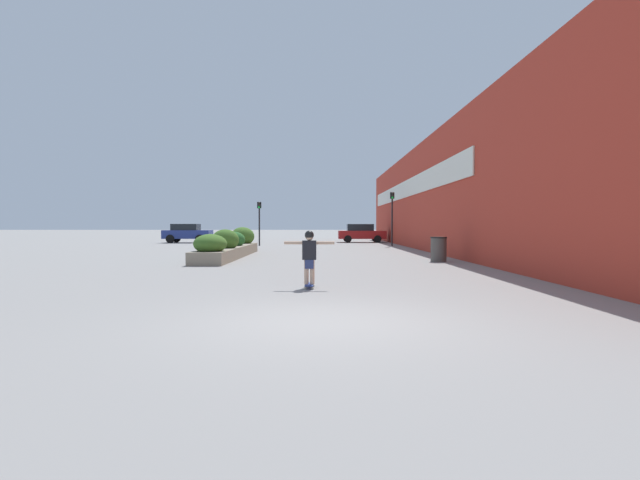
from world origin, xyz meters
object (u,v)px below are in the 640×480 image
Objects in this scene: car_leftmost at (475,233)px; car_center_right at (364,233)px; trash_bin at (441,249)px; traffic_light_left at (262,216)px; skateboard at (312,285)px; car_center_left at (190,233)px; traffic_light_right at (394,210)px; skateboarder at (312,252)px.

car_center_right is at bearing -92.88° from car_leftmost.
trash_bin is 0.32× the size of traffic_light_left.
car_leftmost is at bearing 67.84° from skateboard.
traffic_light_left is (-4.07, 23.84, 2.08)m from skateboard.
car_center_left is at bearing -86.27° from car_center_right.
skateboard is at bearing -102.79° from traffic_light_right.
car_center_right reaches higher than car_leftmost.
car_leftmost is at bearing 67.84° from skateboarder.
skateboarder is 0.40× the size of traffic_light_left.
skateboarder is at bearing -102.79° from traffic_light_right.
car_leftmost is 23.95m from car_center_left.
skateboard is at bearing 19.88° from car_center_left.
car_leftmost is 10.59m from traffic_light_right.
skateboarder is 0.33× the size of traffic_light_right.
skateboard is 0.18× the size of car_leftmost.
traffic_light_left reaches higher than car_leftmost.
traffic_light_right is (16.15, -6.47, 1.72)m from car_center_left.
skateboarder is 0.32× the size of car_center_left.
car_leftmost is (13.12, 30.42, -0.04)m from skateboarder.
car_center_left is 0.97× the size of car_center_right.
skateboard is at bearing 91.17° from skateboarder.
car_leftmost is 1.09× the size of traffic_light_right.
trash_bin is 26.73m from car_center_left.
skateboarder is at bearing 19.88° from car_center_left.
car_leftmost is at bearing 87.12° from car_center_right.
skateboarder reaches higher than skateboard.
car_center_left reaches higher than car_center_right.
trash_bin is 0.26× the size of traffic_light_right.
traffic_light_right is (5.33, 23.47, 2.48)m from skateboard.
car_center_right is at bearing 101.75° from traffic_light_right.
car_center_left is 1.24× the size of traffic_light_left.
traffic_light_right is at bearing -2.23° from traffic_light_left.
skateboard is at bearing -120.83° from trash_bin.
skateboarder is at bearing -88.83° from skateboard.
skateboard is 0.18× the size of car_center_right.
traffic_light_left is 9.41m from traffic_light_right.
car_center_left is (-23.95, -0.48, 0.02)m from car_leftmost.
trash_bin is 23.46m from car_leftmost.
traffic_light_left reaches higher than skateboarder.
skateboarder is at bearing -23.33° from car_leftmost.
traffic_light_right is at bearing 88.83° from trash_bin.
skateboard is 0.19× the size of car_center_left.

